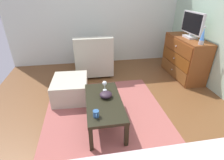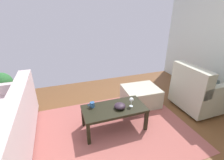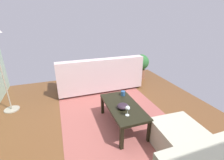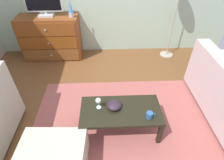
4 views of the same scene
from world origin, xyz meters
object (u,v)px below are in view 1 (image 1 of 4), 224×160
coffee_table (104,103)px  dresser (184,58)px  tv (192,25)px  lava_lamp (203,37)px  mug (96,114)px  armchair (93,58)px  wine_glass (105,84)px  ottoman (71,88)px  bowl_decorative (106,95)px

coffee_table → dresser: bearing=123.3°
tv → lava_lamp: (0.48, -0.07, -0.12)m
tv → coffee_table: (1.28, -1.97, -0.80)m
tv → mug: 2.74m
dresser → coffee_table: dresser is taller
armchair → mug: bearing=-3.2°
dresser → wine_glass: size_ratio=7.46×
lava_lamp → coffee_table: bearing=-67.4°
wine_glass → armchair: bearing=-177.3°
dresser → armchair: bearing=-103.3°
coffee_table → ottoman: bearing=-146.3°
coffee_table → wine_glass: (-0.27, 0.05, 0.17)m
ottoman → wine_glass: bearing=48.7°
coffee_table → mug: (0.33, -0.14, 0.09)m
dresser → wine_glass: 2.15m
dresser → ottoman: dresser is taller
tv → ottoman: 2.71m
coffee_table → mug: mug is taller
ottoman → coffee_table: bearing=33.7°
tv → lava_lamp: size_ratio=2.04×
tv → mug: (1.61, -2.11, -0.70)m
tv → armchair: 2.19m
dresser → bowl_decorative: 2.25m
coffee_table → ottoman: 0.94m
wine_glass → armchair: (-1.47, -0.07, -0.14)m
mug → bowl_decorative: size_ratio=0.63×
dresser → tv: size_ratio=1.74×
bowl_decorative → coffee_table: bearing=-27.5°
tv → bowl_decorative: tv is taller
dresser → lava_lamp: 0.76m
wine_glass → bowl_decorative: size_ratio=0.87×
dresser → tv: bearing=87.1°
coffee_table → bowl_decorative: 0.13m
dresser → tv: tv is taller
coffee_table → wine_glass: bearing=169.6°
lava_lamp → wine_glass: lava_lamp is taller
ottoman → armchair: bearing=153.2°
wine_glass → mug: wine_glass is taller
ottoman → dresser: bearing=101.7°
lava_lamp → ottoman: 2.56m
mug → armchair: (-2.07, 0.12, -0.07)m
bowl_decorative → armchair: (-1.66, -0.06, -0.07)m
wine_glass → coffee_table: bearing=-10.4°
wine_glass → lava_lamp: bearing=105.6°
dresser → ottoman: 2.53m
tv → bowl_decorative: (1.20, -1.93, -0.71)m
lava_lamp → mug: (1.12, -2.04, -0.58)m
dresser → coffee_table: size_ratio=1.16×
armchair → dresser: bearing=76.7°
coffee_table → wine_glass: wine_glass is taller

